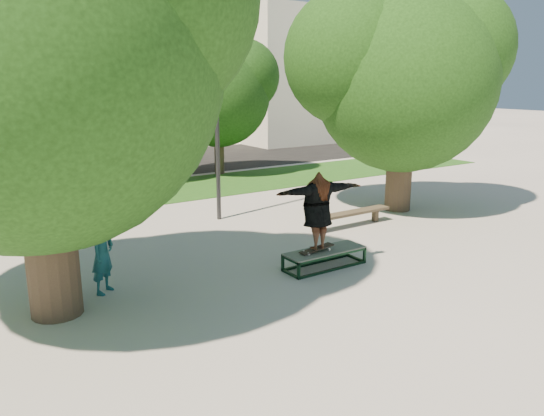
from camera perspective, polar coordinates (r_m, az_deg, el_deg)
ground at (r=10.46m, az=2.49°, el=-7.83°), size 120.00×120.00×0.00m
grass_strip at (r=19.00m, az=-12.11°, el=1.76°), size 30.00×4.00×0.02m
asphalt_strip at (r=24.83m, az=-19.88°, el=3.99°), size 40.00×8.00×0.01m
tree_left at (r=9.08m, az=-25.32°, el=16.15°), size 6.96×5.95×7.12m
tree_right at (r=16.00m, az=13.67°, el=14.24°), size 6.24×5.33×6.51m
bg_tree_mid at (r=20.47m, az=-21.02°, el=13.31°), size 5.76×4.92×6.24m
bg_tree_right at (r=21.93m, az=-6.10°, el=12.70°), size 5.04×4.31×5.43m
lamppost at (r=14.53m, az=-5.99°, el=10.91°), size 0.25×0.15×6.11m
side_building at (r=38.15m, az=5.01°, el=13.87°), size 15.00×10.00×8.00m
grind_box at (r=11.18m, az=5.67°, el=-5.42°), size 1.80×0.60×0.38m
skater_rig at (r=10.74m, az=4.91°, el=-0.28°), size 2.01×0.74×1.68m
bystander at (r=10.14m, az=-17.80°, el=-4.64°), size 0.65×0.64×1.52m
bench at (r=14.22m, az=8.30°, el=-0.69°), size 2.66×0.38×0.41m
car_dark at (r=24.70m, az=-26.98°, el=4.91°), size 2.29×4.48×1.41m
car_grey at (r=23.88m, az=-21.94°, el=5.18°), size 2.67×5.26×1.43m
car_silver_b at (r=22.46m, az=-17.21°, el=5.06°), size 2.47×5.05×1.41m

